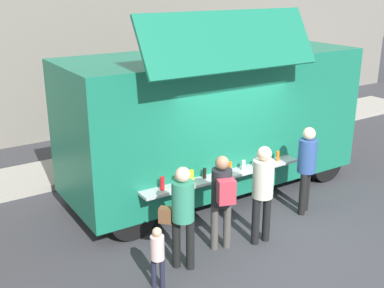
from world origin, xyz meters
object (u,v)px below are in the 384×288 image
food_truck_main (214,118)px  customer_rear_waiting (182,210)px  trash_bin (273,118)px  customer_front_ordering (263,186)px  child_near_queue (157,252)px  customer_extra_browsing (307,163)px  customer_mid_with_backpack (222,194)px

food_truck_main → customer_rear_waiting: size_ratio=3.67×
food_truck_main → trash_bin: (3.90, 2.32, -1.17)m
customer_front_ordering → child_near_queue: size_ratio=1.76×
trash_bin → customer_extra_browsing: 5.24m
customer_mid_with_backpack → child_near_queue: 1.54m
trash_bin → customer_front_ordering: bearing=-134.5°
customer_mid_with_backpack → trash_bin: bearing=-29.7°
customer_extra_browsing → customer_rear_waiting: bearing=68.3°
customer_rear_waiting → child_near_queue: bearing=161.3°
trash_bin → customer_front_ordering: customer_front_ordering is taller
customer_rear_waiting → child_near_queue: customer_rear_waiting is taller
food_truck_main → customer_rear_waiting: bearing=-133.8°
customer_front_ordering → customer_mid_with_backpack: (-0.72, 0.19, -0.03)m
trash_bin → customer_front_ordering: (-4.54, -4.62, 0.60)m
child_near_queue → customer_rear_waiting: bearing=-18.0°
customer_extra_browsing → customer_mid_with_backpack: bearing=68.0°
customer_front_ordering → customer_rear_waiting: size_ratio=1.03×
customer_front_ordering → customer_extra_browsing: 1.53m
trash_bin → customer_rear_waiting: 7.62m
trash_bin → customer_extra_browsing: (-3.06, -4.21, 0.59)m
customer_front_ordering → customer_rear_waiting: (-1.56, 0.09, -0.04)m
customer_extra_browsing → trash_bin: bearing=-63.6°
trash_bin → customer_extra_browsing: bearing=-126.0°
trash_bin → child_near_queue: 8.23m
customer_rear_waiting → trash_bin: bearing=-5.9°
child_near_queue → food_truck_main: bearing=-0.3°
food_truck_main → customer_mid_with_backpack: (-1.36, -2.11, -0.60)m
customer_front_ordering → customer_extra_browsing: customer_front_ordering is taller
trash_bin → customer_rear_waiting: (-6.10, -4.53, 0.57)m
customer_mid_with_backpack → child_near_queue: customer_mid_with_backpack is taller
trash_bin → food_truck_main: bearing=-149.2°
food_truck_main → customer_front_ordering: food_truck_main is taller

